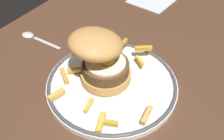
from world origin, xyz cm
name	(u,v)px	position (x,y,z in cm)	size (l,w,h in cm)	color
ground_plane	(113,108)	(0.00, 0.00, -2.00)	(116.45, 81.90, 4.00)	#533322
dinner_plate	(112,83)	(3.80, 2.64, 0.84)	(27.84, 27.84, 1.60)	white
burger	(101,57)	(3.54, 5.17, 7.24)	(15.19, 14.98, 11.67)	#D59A4E
fries_pile	(101,76)	(3.03, 4.89, 2.53)	(24.70, 22.76, 2.85)	gold
spoon	(31,36)	(8.12, 30.69, 0.36)	(2.67, 13.33, 0.90)	silver
napkin	(151,0)	(43.60, 11.69, 0.20)	(12.18, 12.75, 0.40)	silver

